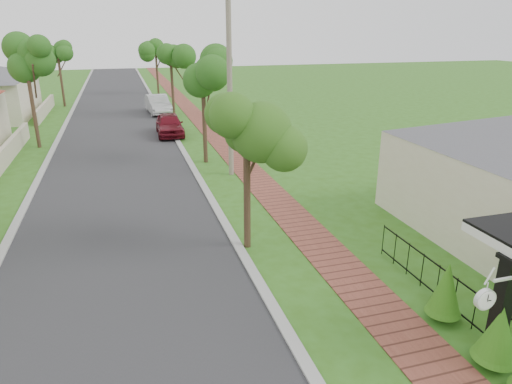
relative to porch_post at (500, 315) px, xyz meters
name	(u,v)px	position (x,y,z in m)	size (l,w,h in m)	color
ground	(276,370)	(-4.55, 1.00, -1.12)	(160.00, 160.00, 0.00)	#325F16
road	(118,150)	(-7.55, 21.00, -1.12)	(7.00, 120.00, 0.02)	#28282B
kerb_right	(180,146)	(-3.90, 21.00, -1.12)	(0.30, 120.00, 0.10)	#9E9E99
kerb_left	(51,155)	(-11.20, 21.00, -1.12)	(0.30, 120.00, 0.10)	#9E9E99
sidewalk	(222,143)	(-1.30, 21.00, -1.12)	(1.50, 120.00, 0.03)	brown
porch_post	(500,315)	(0.00, 0.00, 0.00)	(0.48, 0.48, 2.52)	black
picket_fence	(475,310)	(0.35, 1.00, -0.59)	(0.03, 8.02, 1.00)	black
street_trees	(112,62)	(-7.42, 27.84, 3.42)	(10.70, 37.65, 5.89)	#382619
parked_car_red	(169,125)	(-4.15, 24.09, -0.40)	(1.70, 4.22, 1.44)	maroon
parked_car_white	(158,104)	(-4.15, 32.73, -0.36)	(1.60, 4.59, 1.51)	silver
near_tree	(247,130)	(-3.59, 6.71, 2.74)	(1.89, 1.89, 4.86)	#382619
utility_pole	(230,83)	(-2.25, 14.50, 3.25)	(1.20, 0.24, 8.62)	gray
station_clock	(487,298)	(-0.86, -0.40, 0.83)	(1.07, 0.13, 0.62)	white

